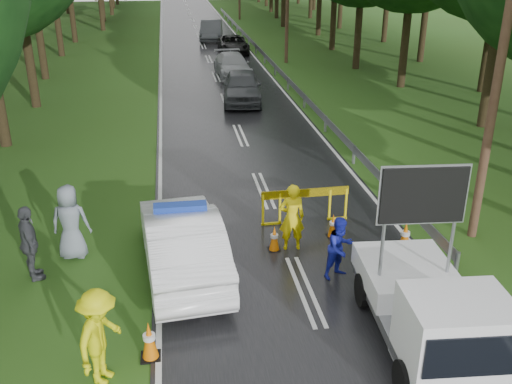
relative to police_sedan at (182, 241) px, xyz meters
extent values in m
plane|color=#2D4C15|center=(2.75, -1.29, -0.83)|extent=(160.00, 160.00, 0.00)
cube|color=black|center=(2.75, 28.71, -0.82)|extent=(7.00, 140.00, 0.02)
cylinder|color=gray|center=(6.45, -1.29, -0.48)|extent=(0.12, 0.12, 0.70)
cube|color=gray|center=(6.45, 28.71, -0.28)|extent=(0.05, 60.00, 0.30)
cylinder|color=#472E21|center=(7.95, 0.71, 4.17)|extent=(0.24, 0.24, 10.00)
imported|color=white|center=(0.00, 0.00, 0.00)|extent=(2.22, 5.17, 1.65)
cube|color=#1938A5|center=(0.00, 0.00, 0.91)|extent=(1.27, 0.46, 0.17)
cube|color=gray|center=(4.68, -3.18, -0.34)|extent=(2.07, 3.90, 0.23)
cube|color=white|center=(4.74, -2.28, 0.02)|extent=(2.04, 2.29, 0.50)
cube|color=white|center=(4.56, -4.80, 0.29)|extent=(1.90, 1.57, 1.53)
cube|color=black|center=(4.51, -5.53, 0.47)|extent=(1.66, 0.15, 0.77)
cube|color=black|center=(4.72, -2.64, 2.05)|extent=(1.72, 0.23, 1.17)
cylinder|color=black|center=(3.69, -4.91, -0.45)|extent=(0.31, 0.77, 0.76)
cylinder|color=black|center=(5.40, -5.04, -0.45)|extent=(0.31, 0.77, 0.76)
cylinder|color=black|center=(3.90, -2.04, -0.45)|extent=(0.31, 0.77, 0.76)
cylinder|color=black|center=(5.61, -2.16, -0.45)|extent=(0.31, 0.77, 0.76)
cube|color=yellow|center=(2.33, 2.17, -0.34)|extent=(0.06, 0.06, 0.98)
cube|color=yellow|center=(2.82, 2.18, -0.34)|extent=(0.06, 0.06, 0.98)
cube|color=yellow|center=(4.29, 2.22, -0.34)|extent=(0.06, 0.06, 0.98)
cube|color=yellow|center=(4.78, 2.23, -0.34)|extent=(0.06, 0.06, 0.98)
cube|color=#F2CC00|center=(3.55, 2.20, 0.10)|extent=(2.55, 0.11, 0.25)
imported|color=yellow|center=(2.85, 0.71, 0.09)|extent=(0.69, 0.46, 1.84)
imported|color=#1A22AD|center=(3.70, -0.79, -0.05)|extent=(0.94, 0.86, 1.56)
imported|color=#DDE10C|center=(-1.57, -3.63, 0.12)|extent=(1.14, 1.41, 1.91)
imported|color=#42434A|center=(-3.55, 0.21, 0.11)|extent=(0.83, 1.20, 1.89)
imported|color=gray|center=(-2.75, 1.16, 0.15)|extent=(1.03, 0.73, 1.97)
imported|color=#3F4246|center=(3.55, 16.35, -0.03)|extent=(2.39, 4.89, 1.61)
imported|color=#9D9FA4|center=(3.78, 22.70, -0.14)|extent=(2.15, 4.84, 1.38)
imported|color=black|center=(4.79, 31.15, -0.19)|extent=(2.21, 4.64, 1.28)
imported|color=#43464B|center=(3.67, 37.70, -0.01)|extent=(2.37, 5.20, 1.65)
cube|color=black|center=(-0.75, -3.14, -0.81)|extent=(0.39, 0.39, 0.03)
cone|color=orange|center=(-0.75, -3.14, -0.41)|extent=(0.32, 0.32, 0.80)
cube|color=black|center=(2.39, 0.71, -0.82)|extent=(0.33, 0.33, 0.03)
cone|color=orange|center=(2.39, 0.71, -0.47)|extent=(0.27, 0.27, 0.68)
cube|color=black|center=(4.12, 1.21, -0.82)|extent=(0.33, 0.33, 0.03)
cone|color=orange|center=(4.12, 1.21, -0.47)|extent=(0.27, 0.27, 0.68)
cube|color=black|center=(-0.02, 0.98, -0.82)|extent=(0.30, 0.30, 0.03)
cone|color=orange|center=(-0.02, 0.98, -0.51)|extent=(0.25, 0.25, 0.62)
cube|color=black|center=(5.77, 0.21, -0.81)|extent=(0.39, 0.39, 0.03)
cone|color=orange|center=(5.77, 0.21, -0.41)|extent=(0.32, 0.32, 0.80)
camera|label=1|loc=(-0.06, -12.25, 6.51)|focal=40.00mm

